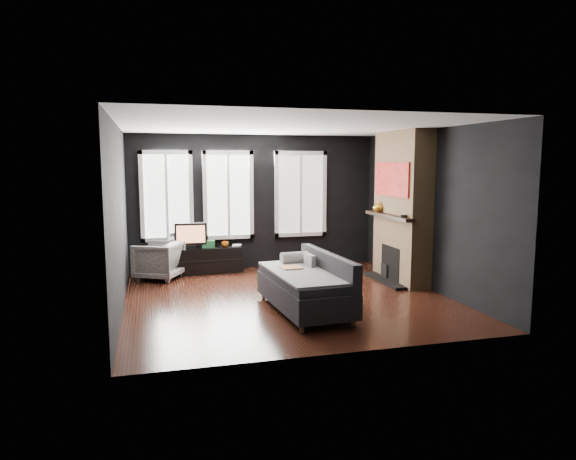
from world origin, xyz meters
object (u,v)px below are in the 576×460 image
object	(u,v)px
mantel_vase	(378,207)
sofa	(304,283)
armchair	(158,259)
monitor	(191,234)
mug	(225,243)
book	(232,240)
media_console	(204,260)

from	to	relation	value
mantel_vase	sofa	bearing A→B (deg)	-137.41
mantel_vase	armchair	bearing A→B (deg)	168.07
sofa	armchair	bearing A→B (deg)	123.07
monitor	mug	distance (m)	0.69
armchair	book	world-z (taller)	armchair
media_console	book	xyz separation A→B (m)	(0.57, 0.05, 0.37)
media_console	mug	world-z (taller)	mug
monitor	mantel_vase	world-z (taller)	mantel_vase
monitor	mug	bearing A→B (deg)	5.11
sofa	armchair	size ratio (longest dim) A/B	2.56
armchair	sofa	bearing A→B (deg)	63.30
monitor	book	world-z (taller)	monitor
sofa	mantel_vase	distance (m)	2.86
monitor	mantel_vase	size ratio (longest dim) A/B	2.95
mug	book	distance (m)	0.18
mug	mantel_vase	xyz separation A→B (m)	(2.72, -1.17, 0.76)
mug	book	bearing A→B (deg)	24.06
sofa	armchair	xyz separation A→B (m)	(-2.00, 2.68, -0.04)
monitor	mantel_vase	bearing A→B (deg)	-15.78
monitor	book	distance (m)	0.84
media_console	book	bearing A→B (deg)	2.03
media_console	monitor	world-z (taller)	monitor
mug	mantel_vase	size ratio (longest dim) A/B	0.64
sofa	mantel_vase	xyz separation A→B (m)	(2.00, 1.83, 0.91)
armchair	mantel_vase	world-z (taller)	mantel_vase
armchair	mantel_vase	bearing A→B (deg)	104.58
armchair	media_console	distance (m)	0.95
media_console	armchair	bearing A→B (deg)	-161.49
monitor	sofa	bearing A→B (deg)	-62.17
sofa	media_console	distance (m)	3.23
media_console	mug	xyz separation A→B (m)	(0.41, -0.02, 0.32)
book	sofa	bearing A→B (deg)	-79.61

